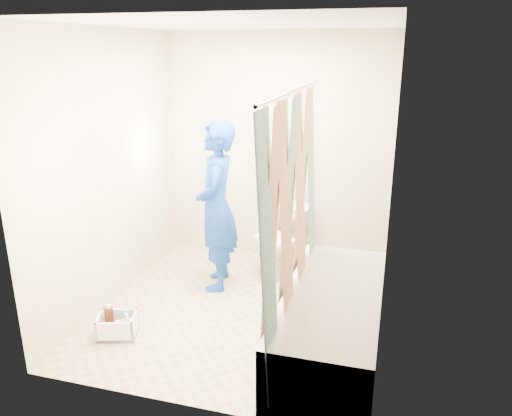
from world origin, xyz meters
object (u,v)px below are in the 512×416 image
(bathtub, at_px, (332,320))
(plumber, at_px, (217,207))
(toilet, at_px, (280,241))
(cleaning_caddy, at_px, (119,326))

(bathtub, xyz_separation_m, plumber, (-1.21, 0.83, 0.54))
(toilet, xyz_separation_m, plumber, (-0.51, -0.45, 0.46))
(toilet, height_order, plumber, plumber)
(bathtub, distance_m, plumber, 1.56)
(bathtub, distance_m, toilet, 1.46)
(bathtub, bearing_deg, cleaning_caddy, -171.34)
(plumber, height_order, cleaning_caddy, plumber)
(bathtub, height_order, plumber, plumber)
(bathtub, height_order, toilet, toilet)
(cleaning_caddy, bearing_deg, bathtub, -9.44)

